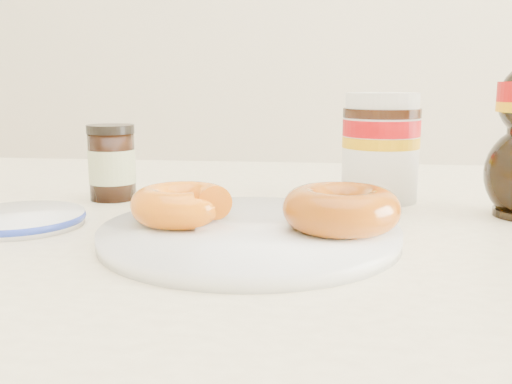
# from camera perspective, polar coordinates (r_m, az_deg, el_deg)

# --- Properties ---
(dining_table) EXTENTS (1.40, 0.90, 0.75)m
(dining_table) POSITION_cam_1_polar(r_m,az_deg,el_deg) (0.61, 4.77, -10.74)
(dining_table) COLOR #FEEFC1
(dining_table) RESTS_ON ground
(plate) EXTENTS (0.27, 0.27, 0.01)m
(plate) POSITION_cam_1_polar(r_m,az_deg,el_deg) (0.51, -0.66, -4.10)
(plate) COLOR white
(plate) RESTS_ON dining_table
(donut_bitten) EXTENTS (0.12, 0.12, 0.03)m
(donut_bitten) POSITION_cam_1_polar(r_m,az_deg,el_deg) (0.53, -7.41, -1.23)
(donut_bitten) COLOR #E3580C
(donut_bitten) RESTS_ON plate
(donut_whole) EXTENTS (0.11, 0.11, 0.04)m
(donut_whole) POSITION_cam_1_polar(r_m,az_deg,el_deg) (0.50, 8.51, -1.65)
(donut_whole) COLOR #8E3609
(donut_whole) RESTS_ON plate
(nutella_jar) EXTENTS (0.09, 0.09, 0.13)m
(nutella_jar) POSITION_cam_1_polar(r_m,az_deg,el_deg) (0.70, 12.36, 4.81)
(nutella_jar) COLOR white
(nutella_jar) RESTS_ON dining_table
(dark_jar) EXTENTS (0.06, 0.06, 0.09)m
(dark_jar) POSITION_cam_1_polar(r_m,az_deg,el_deg) (0.71, -14.21, 2.81)
(dark_jar) COLOR black
(dark_jar) RESTS_ON dining_table
(blue_rim_saucer) EXTENTS (0.13, 0.13, 0.01)m
(blue_rim_saucer) POSITION_cam_1_polar(r_m,az_deg,el_deg) (0.61, -22.54, -2.48)
(blue_rim_saucer) COLOR white
(blue_rim_saucer) RESTS_ON dining_table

